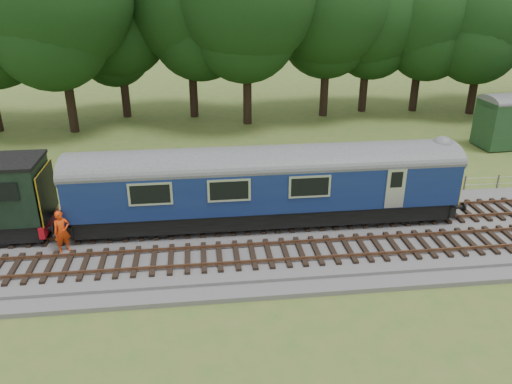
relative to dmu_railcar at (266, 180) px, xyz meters
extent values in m
plane|color=#446726|center=(1.85, -1.40, -2.61)|extent=(120.00, 120.00, 0.00)
cube|color=#4C4C4F|center=(1.85, -1.40, -2.43)|extent=(70.00, 7.00, 0.35)
cube|color=brown|center=(1.85, -0.72, -2.12)|extent=(66.50, 0.07, 0.14)
cube|color=brown|center=(1.85, 0.72, -2.12)|extent=(66.50, 0.07, 0.14)
cube|color=brown|center=(1.85, -3.72, -2.12)|extent=(66.50, 0.07, 0.14)
cube|color=brown|center=(1.85, -2.28, -2.12)|extent=(66.50, 0.07, 0.14)
cube|color=black|center=(-0.01, 0.00, -1.55)|extent=(17.46, 2.52, 0.85)
cube|color=#0F1D52|center=(-0.01, 0.00, -0.12)|extent=(18.00, 2.80, 2.05)
cube|color=yellow|center=(9.01, 0.00, -0.50)|extent=(0.06, 2.74, 1.30)
cube|color=black|center=(5.99, 0.00, -1.75)|extent=(2.60, 2.00, 0.55)
cube|color=black|center=(-6.01, 0.00, -1.75)|extent=(2.60, 2.00, 0.55)
cube|color=black|center=(-11.21, 0.00, 0.05)|extent=(2.40, 2.55, 2.60)
cube|color=#A70C18|center=(-10.03, 0.00, -1.55)|extent=(0.25, 2.60, 0.55)
cube|color=yellow|center=(-9.89, 0.00, -0.15)|extent=(0.06, 2.55, 2.30)
imported|color=red|center=(-9.05, -1.63, -1.31)|extent=(0.82, 0.73, 1.89)
camera|label=1|loc=(-2.99, -21.42, 8.81)|focal=35.00mm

